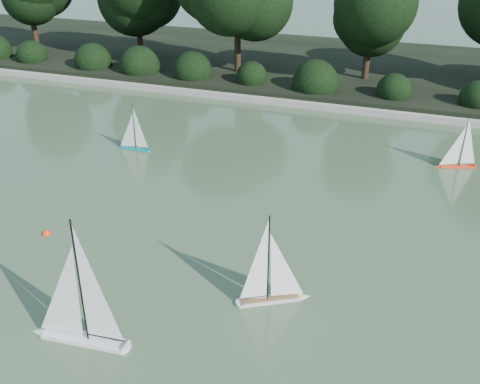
# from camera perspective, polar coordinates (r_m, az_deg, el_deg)

# --- Properties ---
(ground) EXTENTS (80.00, 80.00, 0.00)m
(ground) POSITION_cam_1_polar(r_m,az_deg,el_deg) (7.71, -6.32, -12.24)
(ground) COLOR #32462A
(ground) RESTS_ON ground
(pond_coping) EXTENTS (40.00, 0.35, 0.18)m
(pond_coping) POSITION_cam_1_polar(r_m,az_deg,el_deg) (15.30, 8.11, 9.16)
(pond_coping) COLOR gray
(pond_coping) RESTS_ON ground
(far_bank) EXTENTS (40.00, 8.00, 0.30)m
(far_bank) POSITION_cam_1_polar(r_m,az_deg,el_deg) (19.06, 10.69, 12.91)
(far_bank) COLOR black
(far_bank) RESTS_ON ground
(shrub_hedge) EXTENTS (29.10, 1.10, 1.10)m
(shrub_hedge) POSITION_cam_1_polar(r_m,az_deg,el_deg) (16.03, 8.88, 11.33)
(shrub_hedge) COLOR black
(shrub_hedge) RESTS_ON ground
(sailboat_white_a) EXTENTS (1.42, 0.34, 1.93)m
(sailboat_white_a) POSITION_cam_1_polar(r_m,az_deg,el_deg) (7.32, -17.29, -13.05)
(sailboat_white_a) COLOR white
(sailboat_white_a) RESTS_ON ground
(sailboat_white_b) EXTENTS (1.03, 0.68, 1.51)m
(sailboat_white_b) POSITION_cam_1_polar(r_m,az_deg,el_deg) (7.67, 3.88, -10.08)
(sailboat_white_b) COLOR silver
(sailboat_white_b) RESTS_ON ground
(sailboat_orange) EXTENTS (0.89, 0.42, 1.24)m
(sailboat_orange) POSITION_cam_1_polar(r_m,az_deg,el_deg) (12.42, 22.01, 3.31)
(sailboat_orange) COLOR #FD3D1D
(sailboat_orange) RESTS_ON ground
(sailboat_teal) EXTENTS (0.85, 0.16, 1.16)m
(sailboat_teal) POSITION_cam_1_polar(r_m,az_deg,el_deg) (12.67, -11.45, 5.27)
(sailboat_teal) COLOR #098283
(sailboat_teal) RESTS_ON ground
(race_buoy) EXTENTS (0.15, 0.15, 0.15)m
(race_buoy) POSITION_cam_1_polar(r_m,az_deg,el_deg) (9.81, -19.94, -4.25)
(race_buoy) COLOR #F5370C
(race_buoy) RESTS_ON ground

